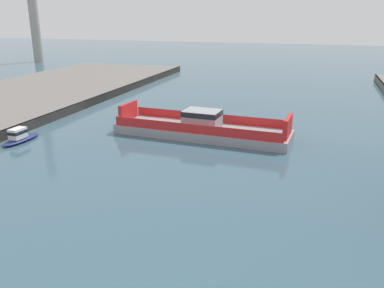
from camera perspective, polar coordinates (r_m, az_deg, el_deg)
name	(u,v)px	position (r m, az deg, el deg)	size (l,w,h in m)	color
chain_ferry	(202,128)	(48.13, 1.45, 2.30)	(21.51, 7.04, 3.30)	#939399
moored_boat_mid_left	(20,137)	(50.17, -23.43, 0.99)	(1.84, 5.57, 1.68)	navy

